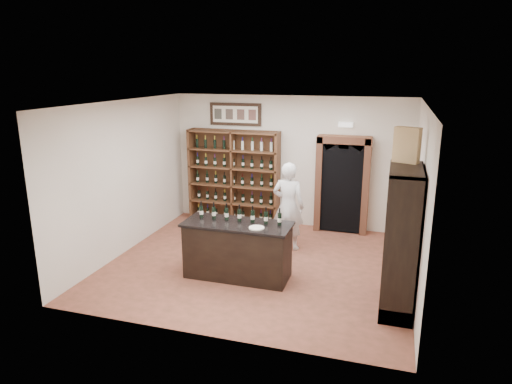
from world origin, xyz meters
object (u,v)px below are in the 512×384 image
wine_shelf (234,176)px  tasting_counter (238,250)px  wine_crate (407,145)px  side_cabinet (401,262)px  counter_bottle_0 (201,211)px  shopkeeper (288,206)px

wine_shelf → tasting_counter: (1.10, -2.93, -0.61)m
wine_crate → side_cabinet: bearing=-60.0°
counter_bottle_0 → tasting_counter: bearing=-9.4°
counter_bottle_0 → shopkeeper: (1.26, 1.43, -0.21)m
wine_shelf → shopkeeper: 2.15m
wine_crate → shopkeeper: bearing=167.6°
shopkeeper → wine_crate: bearing=151.3°
wine_shelf → tasting_counter: 3.19m
counter_bottle_0 → side_cabinet: bearing=-6.9°
side_cabinet → shopkeeper: (-2.18, 1.85, 0.15)m
wine_shelf → counter_bottle_0: bearing=-82.3°
tasting_counter → side_cabinet: (2.72, -0.30, 0.26)m
shopkeeper → wine_shelf: bearing=-34.3°
side_cabinet → shopkeeper: 2.87m
tasting_counter → shopkeeper: shopkeeper is taller
wine_shelf → side_cabinet: (3.82, -3.23, -0.35)m
wine_shelf → wine_crate: (3.77, -2.83, 1.37)m
counter_bottle_0 → shopkeeper: 1.92m
tasting_counter → side_cabinet: bearing=-6.3°
tasting_counter → side_cabinet: 2.75m
shopkeeper → wine_crate: 3.01m
tasting_counter → wine_crate: wine_crate is taller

